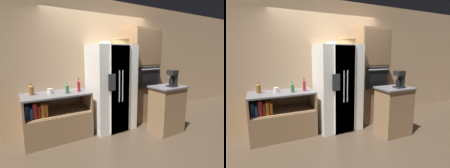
# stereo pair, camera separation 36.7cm
# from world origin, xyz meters

# --- Properties ---
(ground_plane) EXTENTS (20.00, 20.00, 0.00)m
(ground_plane) POSITION_xyz_m (0.00, 0.00, 0.00)
(ground_plane) COLOR #4C3D2D
(wall_back) EXTENTS (12.00, 0.06, 2.80)m
(wall_back) POSITION_xyz_m (0.00, 0.48, 1.40)
(wall_back) COLOR tan
(wall_back) RESTS_ON ground_plane
(counter_left) EXTENTS (1.22, 0.63, 0.89)m
(counter_left) POSITION_xyz_m (-1.12, 0.14, 0.33)
(counter_left) COLOR #93704C
(counter_left) RESTS_ON ground_plane
(refrigerator) EXTENTS (0.89, 0.78, 1.80)m
(refrigerator) POSITION_xyz_m (0.06, 0.07, 0.90)
(refrigerator) COLOR white
(refrigerator) RESTS_ON ground_plane
(wall_oven) EXTENTS (0.73, 0.66, 2.19)m
(wall_oven) POSITION_xyz_m (0.93, 0.15, 1.10)
(wall_oven) COLOR #93704C
(wall_oven) RESTS_ON ground_plane
(island_counter) EXTENTS (0.68, 0.50, 0.97)m
(island_counter) POSITION_xyz_m (0.94, -0.71, 0.49)
(island_counter) COLOR #93704C
(island_counter) RESTS_ON ground_plane
(wicker_basket) EXTENTS (0.38, 0.38, 0.13)m
(wicker_basket) POSITION_xyz_m (0.25, 0.01, 1.87)
(wicker_basket) COLOR tan
(wicker_basket) RESTS_ON refrigerator
(fruit_bowl) EXTENTS (0.24, 0.24, 0.07)m
(fruit_bowl) POSITION_xyz_m (-0.06, 0.08, 1.84)
(fruit_bowl) COLOR white
(fruit_bowl) RESTS_ON refrigerator
(bottle_tall) EXTENTS (0.09, 0.09, 0.21)m
(bottle_tall) POSITION_xyz_m (-1.50, 0.24, 0.99)
(bottle_tall) COLOR brown
(bottle_tall) RESTS_ON counter_left
(bottle_short) EXTENTS (0.07, 0.07, 0.20)m
(bottle_short) POSITION_xyz_m (-0.91, 0.05, 0.98)
(bottle_short) COLOR #33723F
(bottle_short) RESTS_ON counter_left
(bottle_wide) EXTENTS (0.06, 0.06, 0.27)m
(bottle_wide) POSITION_xyz_m (-0.67, 0.08, 1.01)
(bottle_wide) COLOR maroon
(bottle_wide) RESTS_ON counter_left
(mug) EXTENTS (0.13, 0.09, 0.09)m
(mug) POSITION_xyz_m (-1.19, 0.19, 0.94)
(mug) COLOR silver
(mug) RESTS_ON counter_left
(coffee_maker) EXTENTS (0.16, 0.16, 0.33)m
(coffee_maker) POSITION_xyz_m (0.99, -0.78, 1.15)
(coffee_maker) COLOR black
(coffee_maker) RESTS_ON island_counter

